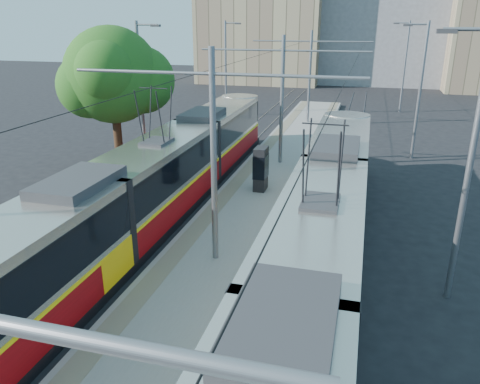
% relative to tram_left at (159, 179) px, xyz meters
% --- Properties ---
extents(platform, '(4.00, 50.00, 0.30)m').
position_rel_tram_left_xyz_m(platform, '(3.60, 5.57, -1.56)').
color(platform, gray).
rests_on(platform, ground).
extents(tactile_strip_left, '(0.70, 50.00, 0.01)m').
position_rel_tram_left_xyz_m(tactile_strip_left, '(2.15, 5.57, -1.40)').
color(tactile_strip_left, gray).
rests_on(tactile_strip_left, platform).
extents(tactile_strip_right, '(0.70, 50.00, 0.01)m').
position_rel_tram_left_xyz_m(tactile_strip_right, '(5.05, 5.57, -1.40)').
color(tactile_strip_right, gray).
rests_on(tactile_strip_right, platform).
extents(rails, '(8.71, 70.00, 0.03)m').
position_rel_tram_left_xyz_m(rails, '(3.60, 5.57, -1.69)').
color(rails, gray).
rests_on(rails, ground).
extents(tram_left, '(2.43, 27.92, 5.50)m').
position_rel_tram_left_xyz_m(tram_left, '(0.00, 0.00, 0.00)').
color(tram_left, black).
rests_on(tram_left, ground).
extents(tram_right, '(2.43, 28.55, 5.50)m').
position_rel_tram_left_xyz_m(tram_right, '(7.20, -5.08, 0.15)').
color(tram_right, black).
rests_on(tram_right, ground).
extents(catenary, '(9.20, 70.00, 7.00)m').
position_rel_tram_left_xyz_m(catenary, '(3.60, 2.72, 2.81)').
color(catenary, gray).
rests_on(catenary, platform).
extents(street_lamps, '(15.18, 38.22, 8.00)m').
position_rel_tram_left_xyz_m(street_lamps, '(3.60, 9.57, 2.47)').
color(street_lamps, gray).
rests_on(street_lamps, ground).
extents(shelter, '(0.59, 0.95, 2.10)m').
position_rel_tram_left_xyz_m(shelter, '(3.56, 3.71, -0.31)').
color(shelter, black).
rests_on(shelter, platform).
extents(tree, '(5.38, 4.98, 7.82)m').
position_rel_tram_left_xyz_m(tree, '(-4.19, 4.94, 3.58)').
color(tree, '#382314').
rests_on(tree, ground).
extents(building_left, '(16.32, 12.24, 14.77)m').
position_rel_tram_left_xyz_m(building_left, '(-6.40, 48.57, 5.69)').
color(building_left, tan).
rests_on(building_left, ground).
extents(building_centre, '(18.36, 14.28, 16.47)m').
position_rel_tram_left_xyz_m(building_centre, '(9.60, 52.57, 6.53)').
color(building_centre, gray).
rests_on(building_centre, ground).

